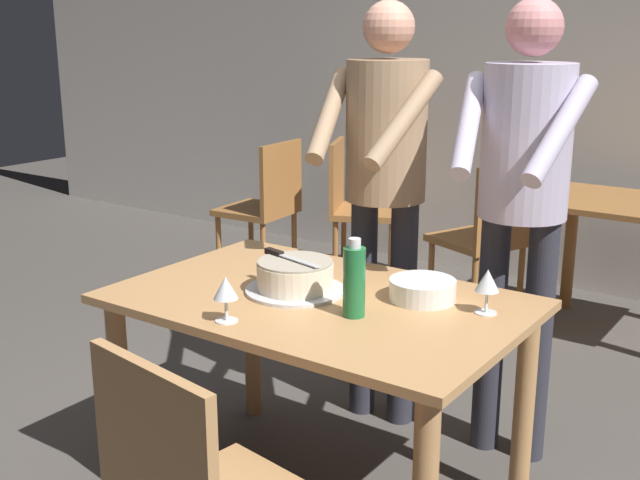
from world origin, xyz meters
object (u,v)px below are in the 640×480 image
plate_stack (422,290)px  background_chair_2 (487,232)px  background_table (637,233)px  cake_knife (281,255)px  cake_on_platter (295,278)px  person_cutting_cake (385,169)px  wine_glass_near (226,289)px  main_dining_table (319,331)px  background_chair_3 (265,203)px  person_standing_beside (523,183)px  background_chair_0 (356,203)px  wine_glass_far (487,282)px  water_bottle (354,281)px

plate_stack → background_chair_2: size_ratio=0.24×
background_table → cake_knife: bearing=-107.0°
cake_on_platter → person_cutting_cake: size_ratio=0.20×
plate_stack → wine_glass_near: (-0.40, -0.52, 0.07)m
main_dining_table → wine_glass_near: (-0.10, -0.34, 0.23)m
person_cutting_cake → background_chair_3: (-1.66, 1.30, -0.58)m
person_standing_beside → background_chair_2: bearing=116.9°
main_dining_table → background_chair_3: bearing=132.7°
background_chair_0 → wine_glass_far: bearing=-49.2°
plate_stack → person_cutting_cake: bearing=132.2°
person_cutting_cake → person_standing_beside: size_ratio=1.00×
background_table → background_chair_0: background_chair_0 is taller
water_bottle → background_chair_2: size_ratio=0.28×
background_table → main_dining_table: bearing=-102.8°
background_chair_3 → wine_glass_near: bearing=-53.5°
cake_knife → water_bottle: 0.37m
main_dining_table → plate_stack: plate_stack is taller
background_table → background_chair_0: 1.81m
cake_on_platter → wine_glass_far: bearing=16.3°
background_chair_0 → main_dining_table: bearing=-60.2°
main_dining_table → person_cutting_cake: (-0.14, 0.65, 0.45)m
water_bottle → person_cutting_cake: bearing=114.0°
wine_glass_near → wine_glass_far: size_ratio=1.00×
person_cutting_cake → background_chair_2: 1.53m
cake_on_platter → cake_knife: size_ratio=1.27×
background_chair_0 → person_cutting_cake: bearing=-54.4°
wine_glass_near → background_chair_0: size_ratio=0.16×
wine_glass_near → person_standing_beside: size_ratio=0.08×
background_chair_0 → background_chair_2: bearing=-12.7°
water_bottle → main_dining_table: bearing=157.1°
wine_glass_near → cake_knife: bearing=100.1°
cake_on_platter → plate_stack: cake_on_platter is taller
wine_glass_near → background_chair_3: background_chair_3 is taller
cake_knife → person_standing_beside: bearing=48.3°
plate_stack → water_bottle: bearing=-112.4°
wine_glass_far → plate_stack: bearing=-179.3°
main_dining_table → background_table: main_dining_table is taller
cake_knife → background_table: 2.29m
background_chair_2 → background_chair_3: size_ratio=1.00×
main_dining_table → background_table: 2.24m
wine_glass_near → person_standing_beside: (0.53, 1.02, 0.22)m
plate_stack → wine_glass_near: size_ratio=1.53×
background_chair_2 → background_chair_0: bearing=167.3°
cake_on_platter → person_standing_beside: 0.90m
person_cutting_cake → background_chair_3: 2.19m
background_table → background_chair_2: size_ratio=1.11×
wine_glass_near → background_table: size_ratio=0.14×
background_table → background_chair_3: 2.31m
cake_knife → background_chair_0: (-1.14, 2.28, -0.37)m
wine_glass_far → main_dining_table: bearing=-161.1°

